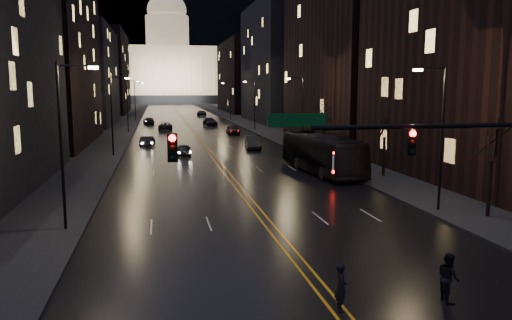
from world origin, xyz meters
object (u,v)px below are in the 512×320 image
bus (321,153)px  pedestrian_a (341,287)px  traffic_signal (466,153)px  oncoming_car_a (184,150)px  pedestrian_b (448,277)px  receding_car_a (253,142)px  oncoming_car_b (147,141)px

bus → pedestrian_a: 28.60m
traffic_signal → bus: 25.67m
pedestrian_a → oncoming_car_a: bearing=9.1°
traffic_signal → bus: (2.59, 25.32, -3.31)m
pedestrian_b → bus: bearing=-5.3°
receding_car_a → pedestrian_b: size_ratio=2.80×
pedestrian_a → pedestrian_b: 4.08m
oncoming_car_b → traffic_signal: bearing=112.8°
oncoming_car_b → pedestrian_a: pedestrian_a is taller
oncoming_car_b → pedestrian_a: 51.55m
bus → oncoming_car_a: bus is taller
bus → oncoming_car_b: 28.56m
pedestrian_a → oncoming_car_b: bearing=12.8°
traffic_signal → oncoming_car_b: bearing=105.2°
oncoming_car_a → oncoming_car_b: (-4.19, 10.13, -0.01)m
oncoming_car_b → pedestrian_b: 52.30m
bus → pedestrian_a: bearing=-112.2°
traffic_signal → pedestrian_b: (-1.76, -2.00, -4.20)m
traffic_signal → bus: traffic_signal is taller
bus → oncoming_car_a: 17.95m
oncoming_car_a → oncoming_car_b: bearing=-64.8°
bus → oncoming_car_b: bearing=118.9°
receding_car_a → bus: bearing=-75.9°
bus → receding_car_a: 18.85m
oncoming_car_b → oncoming_car_a: bearing=120.1°
traffic_signal → receding_car_a: (-0.20, 43.93, -4.27)m
receding_car_a → pedestrian_b: bearing=-86.4°
oncoming_car_b → pedestrian_b: bearing=110.3°
bus → oncoming_car_a: bearing=125.8°
bus → traffic_signal: bearing=-100.9°
traffic_signal → receding_car_a: size_ratio=3.41×
oncoming_car_b → pedestrian_b: pedestrian_b is taller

